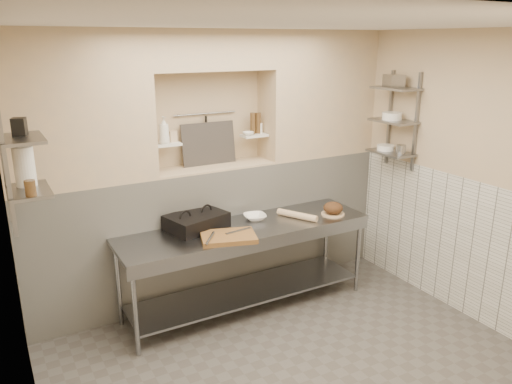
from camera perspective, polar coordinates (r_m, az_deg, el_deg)
floor at (r=4.54m, az=5.34°, el=-20.33°), size 4.00×3.90×0.10m
ceiling at (r=3.61m, az=6.66°, el=19.35°), size 4.00×3.90×0.10m
wall_left at (r=3.22m, az=-26.03°, el=-8.59°), size 0.10×3.90×2.80m
wall_right at (r=5.24m, az=24.66°, el=1.12°), size 0.10×3.90×2.80m
wall_back at (r=5.52m, az=-6.00°, el=3.34°), size 4.00×0.10×2.80m
backwall_lower at (r=5.51m, az=-4.75°, el=-4.28°), size 4.00×0.40×1.40m
alcove_sill at (r=5.30m, az=-4.93°, el=2.90°), size 1.30×0.40×0.02m
backwall_pillar_left at (r=4.79m, az=-19.91°, el=8.87°), size 1.35×0.40×1.40m
backwall_pillar_right at (r=5.84m, az=7.05°, el=11.02°), size 1.35×0.40×1.40m
backwall_header at (r=5.14m, az=-5.28°, el=15.87°), size 1.30×0.40×0.40m
wainscot_left at (r=3.56m, az=-23.49°, el=-18.71°), size 0.02×3.90×1.40m
wainscot_right at (r=5.41m, az=23.37°, el=-6.10°), size 0.02×3.90×1.40m
alcove_shelf_left at (r=5.06m, az=-10.21°, el=5.38°), size 0.28×0.16×0.02m
alcove_shelf_right at (r=5.45m, az=-0.19°, el=6.49°), size 0.28×0.16×0.02m
utensil_rail at (r=5.35m, az=-5.84°, el=8.90°), size 0.70×0.02×0.02m
hanging_steel at (r=5.35m, az=-5.70°, el=7.08°), size 0.02×0.02×0.30m
splash_panel at (r=5.34m, az=-5.44°, el=5.52°), size 0.60×0.08×0.45m
shelf_rail_left_a at (r=4.29m, az=-26.89°, el=3.10°), size 0.03×0.03×0.95m
shelf_rail_left_b at (r=3.90m, az=-26.57°, el=1.91°), size 0.03×0.03×0.95m
wall_shelf_left_lower at (r=4.15m, az=-24.53°, el=0.13°), size 0.30×0.50×0.02m
wall_shelf_left_upper at (r=4.06m, az=-25.22°, el=5.53°), size 0.30×0.50×0.03m
shelf_rail_right_a at (r=5.90m, az=15.02°, el=8.20°), size 0.03×0.03×1.05m
shelf_rail_right_b at (r=5.63m, az=17.84°, el=7.55°), size 0.03×0.03×1.05m
wall_shelf_right_lower at (r=5.73m, az=15.15°, el=4.37°), size 0.30×0.50×0.02m
wall_shelf_right_mid at (r=5.67m, az=15.42°, el=7.82°), size 0.30×0.50×0.02m
wall_shelf_right_upper at (r=5.63m, az=15.71°, el=11.34°), size 0.30×0.50×0.03m
prep_table at (r=5.10m, az=-1.08°, el=-6.73°), size 2.60×0.70×0.90m
panini_press at (r=4.97m, az=-6.83°, el=-3.35°), size 0.65×0.54×0.15m
cutting_board at (r=4.70m, az=-3.17°, el=-5.15°), size 0.59×0.49×0.05m
knife_blade at (r=4.78m, az=-2.03°, el=-4.46°), size 0.29×0.07×0.01m
tongs at (r=4.61m, az=-5.24°, el=-5.23°), size 0.18×0.23×0.02m
mixing_bowl at (r=5.20m, az=-0.13°, el=-2.88°), size 0.27×0.27×0.06m
rolling_pin at (r=5.25m, az=4.73°, el=-2.65°), size 0.28×0.43×0.07m
bread_board at (r=5.41m, az=8.77°, el=-2.50°), size 0.25×0.25×0.01m
bread_loaf at (r=5.39m, az=8.80°, el=-1.80°), size 0.21×0.21×0.12m
bottle_soap at (r=4.99m, az=-10.47°, el=6.94°), size 0.11×0.11×0.27m
jar_alcove at (r=5.11m, az=-9.50°, el=6.31°), size 0.07×0.07×0.11m
bowl_alcove at (r=5.39m, az=-0.89°, el=6.69°), size 0.15×0.15×0.04m
condiment_a at (r=5.49m, az=0.24°, el=7.88°), size 0.06×0.06×0.22m
condiment_b at (r=5.45m, az=-0.37°, el=7.85°), size 0.06×0.06×0.23m
condiment_c at (r=5.51m, az=0.41°, el=7.31°), size 0.06×0.06×0.11m
jug_left at (r=4.22m, az=-24.95°, el=2.66°), size 0.15×0.15×0.31m
jar_left at (r=3.95m, az=-24.39°, el=0.41°), size 0.08×0.08×0.12m
box_left_upper at (r=4.12m, az=-25.44°, el=6.76°), size 0.12×0.12×0.13m
bowl_right at (r=5.78m, az=14.59°, el=4.94°), size 0.19×0.19×0.06m
canister_right at (r=5.62m, az=16.23°, el=4.69°), size 0.10×0.10×0.10m
bowl_right_mid at (r=5.68m, az=15.28°, el=8.38°), size 0.21×0.21×0.08m
basket_right at (r=5.65m, az=15.47°, el=12.17°), size 0.22×0.24×0.13m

